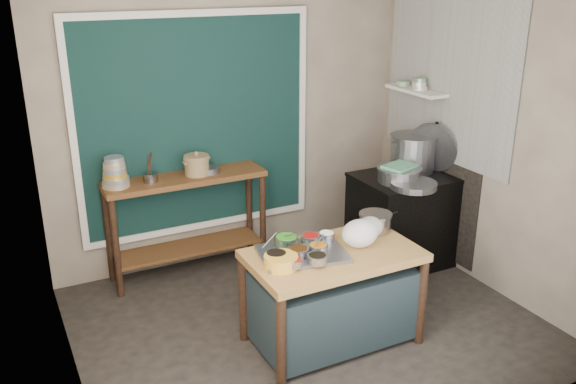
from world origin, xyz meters
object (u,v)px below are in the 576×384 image
yellow_basin (281,262)px  ceramic_crock (197,166)px  saucepan (375,222)px  steamer (399,175)px  back_counter (188,225)px  utensil_cup (150,177)px  stove_block (404,221)px  condiment_tray (302,254)px  prep_table (332,297)px  stock_pot (412,153)px

yellow_basin → ceramic_crock: 1.63m
saucepan → steamer: (0.65, 0.57, 0.12)m
back_counter → utensil_cup: utensil_cup is taller
stove_block → condiment_tray: stove_block is taller
prep_table → ceramic_crock: bearing=107.2°
back_counter → saucepan: back_counter is taller
saucepan → stock_pot: 1.24m
back_counter → steamer: 1.98m
stove_block → utensil_cup: utensil_cup is taller
steamer → utensil_cup: bearing=158.2°
prep_table → utensil_cup: size_ratio=9.58×
ceramic_crock → stock_pot: size_ratio=0.53×
ceramic_crock → steamer: size_ratio=0.57×
back_counter → condiment_tray: (0.37, -1.52, 0.29)m
back_counter → ceramic_crock: size_ratio=6.10×
condiment_tray → steamer: (1.36, 0.70, 0.18)m
back_counter → yellow_basin: bearing=-84.6°
condiment_tray → ceramic_crock: 1.56m
condiment_tray → stove_block: bearing=27.5°
saucepan → stock_pot: stock_pot is taller
prep_table → steamer: 1.48m
saucepan → steamer: size_ratio=0.64×
utensil_cup → stock_pot: 2.42m
utensil_cup → steamer: bearing=-21.8°
stock_pot → stove_block: bearing=-141.6°
stove_block → stock_pot: 0.65m
stove_block → utensil_cup: bearing=162.0°
condiment_tray → stock_pot: (1.66, 0.90, 0.29)m
utensil_cup → condiment_tray: bearing=-65.7°
prep_table → utensil_cup: (-0.91, 1.57, 0.61)m
stock_pot → steamer: bearing=-145.6°
condiment_tray → utensil_cup: utensil_cup is taller
prep_table → utensil_cup: bearing=120.2°
steamer → ceramic_crock: bearing=153.2°
utensil_cup → back_counter: bearing=2.1°
stock_pot → steamer: size_ratio=1.08×
back_counter → yellow_basin: size_ratio=6.11×
stove_block → yellow_basin: (-1.75, -0.89, 0.37)m
stock_pot → back_counter: bearing=162.9°
saucepan → stove_block: bearing=25.8°
utensil_cup → prep_table: bearing=-59.9°
back_counter → stove_block: bearing=-21.0°
utensil_cup → stock_pot: (2.34, -0.61, 0.06)m
prep_table → condiment_tray: bearing=166.3°
steamer → saucepan: bearing=-138.7°
stove_block → prep_table: bearing=-146.8°
stove_block → condiment_tray: (-1.53, -0.79, 0.34)m
yellow_basin → ceramic_crock: ceramic_crock is taller
utensil_cup → stock_pot: size_ratio=0.29×
prep_table → yellow_basin: (-0.45, -0.04, 0.42)m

